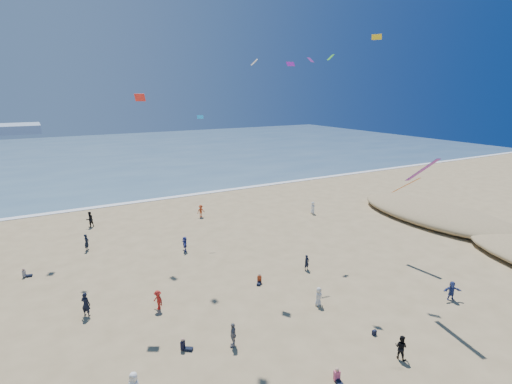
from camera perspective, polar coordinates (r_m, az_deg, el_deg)
ocean at (r=109.08m, az=-24.34°, el=4.65°), size 220.00×100.00×0.06m
surf_line at (r=60.40m, az=-19.40°, el=-1.73°), size 220.00×1.20×0.08m
standing_flyers at (r=35.61m, az=-5.32°, el=-10.73°), size 30.18×40.96×1.89m
seated_group at (r=28.70m, az=-5.72°, el=-18.27°), size 18.29×27.62×0.84m
navy_bag at (r=29.28m, az=16.54°, el=-18.70°), size 0.28×0.18×0.34m
kites_aloft at (r=31.55m, az=8.70°, el=12.82°), size 41.00×44.02×29.16m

